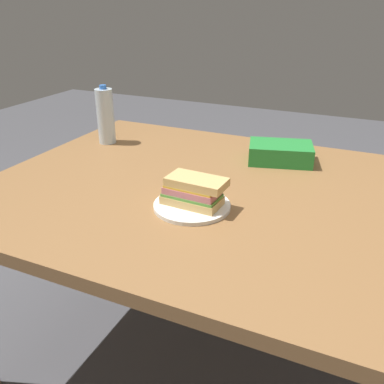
{
  "coord_description": "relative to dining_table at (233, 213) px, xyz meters",
  "views": [
    {
      "loc": [
        0.36,
        -1.13,
        1.28
      ],
      "look_at": [
        -0.08,
        -0.16,
        0.78
      ],
      "focal_mm": 38.48,
      "sensor_mm": 36.0,
      "label": 1
    }
  ],
  "objects": [
    {
      "name": "ground_plane",
      "position": [
        0.0,
        0.0,
        -0.65
      ],
      "size": [
        8.0,
        8.0,
        0.0
      ],
      "primitive_type": "plane",
      "color": "#4C4C51"
    },
    {
      "name": "dining_table",
      "position": [
        0.0,
        0.0,
        0.0
      ],
      "size": [
        1.62,
        1.13,
        0.73
      ],
      "color": "olive",
      "rests_on": "ground_plane"
    },
    {
      "name": "paper_plate",
      "position": [
        -0.08,
        -0.16,
        0.08
      ],
      "size": [
        0.23,
        0.23,
        0.01
      ],
      "primitive_type": "cylinder",
      "color": "white",
      "rests_on": "dining_table"
    },
    {
      "name": "sandwich",
      "position": [
        -0.07,
        -0.15,
        0.13
      ],
      "size": [
        0.19,
        0.1,
        0.08
      ],
      "color": "#DBB26B",
      "rests_on": "paper_plate"
    },
    {
      "name": "chip_bag",
      "position": [
        0.07,
        0.32,
        0.11
      ],
      "size": [
        0.26,
        0.2,
        0.07
      ],
      "primitive_type": "cube",
      "rotation": [
        0.0,
        0.0,
        3.4
      ],
      "color": "#268C38",
      "rests_on": "dining_table"
    },
    {
      "name": "water_bottle_tall",
      "position": [
        -0.65,
        0.24,
        0.19
      ],
      "size": [
        0.07,
        0.07,
        0.24
      ],
      "color": "silver",
      "rests_on": "dining_table"
    }
  ]
}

